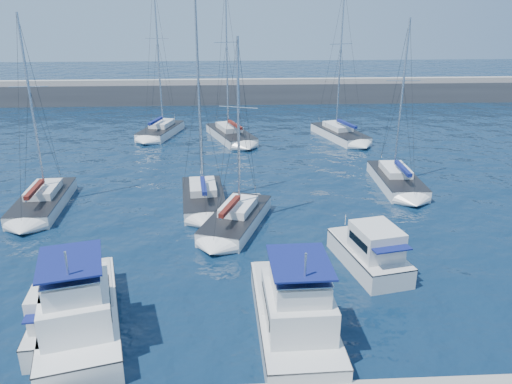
{
  "coord_description": "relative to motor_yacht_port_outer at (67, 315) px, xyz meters",
  "views": [
    {
      "loc": [
        -1.0,
        -25.21,
        14.36
      ],
      "look_at": [
        0.63,
        4.59,
        3.0
      ],
      "focal_mm": 35.0,
      "sensor_mm": 36.0,
      "label": 1
    }
  ],
  "objects": [
    {
      "name": "sailboat_mid_b",
      "position": [
        5.55,
        15.49,
        -0.41
      ],
      "size": [
        3.75,
        7.82,
        15.27
      ],
      "rotation": [
        0.0,
        0.0,
        0.09
      ],
      "color": "silver",
      "rests_on": "ground"
    },
    {
      "name": "sailboat_mid_a",
      "position": [
        -6.36,
        15.49,
        -0.43
      ],
      "size": [
        3.43,
        8.28,
        14.13
      ],
      "rotation": [
        0.0,
        0.0,
        0.05
      ],
      "color": "silver",
      "rests_on": "ground"
    },
    {
      "name": "motor_yacht_stbd_outer",
      "position": [
        15.55,
        5.15,
        0.0
      ],
      "size": [
        3.83,
        6.38,
        3.2
      ],
      "rotation": [
        0.0,
        0.0,
        0.21
      ],
      "color": "silver",
      "rests_on": "ground"
    },
    {
      "name": "sailboat_back_a",
      "position": [
        -0.28,
        36.97,
        -0.38
      ],
      "size": [
        4.95,
        8.16,
        17.2
      ],
      "rotation": [
        0.0,
        0.0,
        -0.27
      ],
      "color": "white",
      "rests_on": "ground"
    },
    {
      "name": "ground",
      "position": [
        8.62,
        5.38,
        -0.94
      ],
      "size": [
        220.0,
        220.0,
        0.0
      ],
      "primitive_type": "plane",
      "color": "black",
      "rests_on": "ground"
    },
    {
      "name": "breakwater",
      "position": [
        8.62,
        57.38,
        0.11
      ],
      "size": [
        160.0,
        6.0,
        4.45
      ],
      "color": "#424244",
      "rests_on": "ground"
    },
    {
      "name": "motor_yacht_stbd_inner",
      "position": [
        10.43,
        -0.74,
        0.19
      ],
      "size": [
        3.58,
        8.85,
        4.69
      ],
      "rotation": [
        0.0,
        0.0,
        0.03
      ],
      "color": "silver",
      "rests_on": "ground"
    },
    {
      "name": "motor_yacht_port_outer",
      "position": [
        0.0,
        0.0,
        0.0
      ],
      "size": [
        3.41,
        6.14,
        3.2
      ],
      "rotation": [
        0.0,
        0.0,
        0.1
      ],
      "color": "silver",
      "rests_on": "ground"
    },
    {
      "name": "sailboat_back_c",
      "position": [
        20.04,
        34.5,
        -0.41
      ],
      "size": [
        5.46,
        9.15,
        16.38
      ],
      "rotation": [
        0.0,
        0.0,
        0.3
      ],
      "color": "white",
      "rests_on": "ground"
    },
    {
      "name": "sailboat_mid_c",
      "position": [
        7.98,
        11.42,
        -0.44
      ],
      "size": [
        5.33,
        8.19,
        12.8
      ],
      "rotation": [
        0.0,
        0.0,
        -0.34
      ],
      "color": "white",
      "rests_on": "ground"
    },
    {
      "name": "motor_yacht_port_inner",
      "position": [
        0.61,
        -0.13,
        0.19
      ],
      "size": [
        5.54,
        9.51,
        4.69
      ],
      "rotation": [
        0.0,
        0.0,
        0.25
      ],
      "color": "white",
      "rests_on": "ground"
    },
    {
      "name": "sailboat_back_b",
      "position": [
        7.76,
        34.74,
        -0.41
      ],
      "size": [
        5.82,
        9.35,
        16.72
      ],
      "rotation": [
        0.0,
        0.0,
        0.33
      ],
      "color": "silver",
      "rests_on": "ground"
    },
    {
      "name": "sailboat_mid_e",
      "position": [
        21.47,
        18.75,
        -0.43
      ],
      "size": [
        3.27,
        8.19,
        13.66
      ],
      "rotation": [
        0.0,
        0.0,
        -0.03
      ],
      "color": "white",
      "rests_on": "ground"
    }
  ]
}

